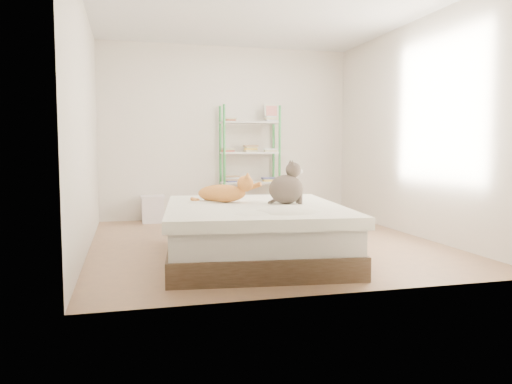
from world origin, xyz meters
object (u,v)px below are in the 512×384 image
object	(u,v)px
orange_cat	(222,191)
cardboard_box	(273,216)
shelf_unit	(250,164)
bed	(254,232)
white_bin	(153,209)
grey_cat	(286,183)

from	to	relation	value
orange_cat	cardboard_box	xyz separation A→B (m)	(0.90, 1.20, -0.44)
shelf_unit	cardboard_box	bearing A→B (deg)	-89.36
bed	shelf_unit	size ratio (longest dim) A/B	1.28
white_bin	cardboard_box	bearing A→B (deg)	-38.09
cardboard_box	bed	bearing A→B (deg)	-96.24
white_bin	shelf_unit	bearing A→B (deg)	1.22
bed	cardboard_box	world-z (taller)	bed
cardboard_box	white_bin	bearing A→B (deg)	158.78
grey_cat	cardboard_box	size ratio (longest dim) A/B	0.62
bed	shelf_unit	bearing A→B (deg)	83.48
cardboard_box	white_bin	size ratio (longest dim) A/B	1.72
shelf_unit	bed	bearing A→B (deg)	-103.14
grey_cat	white_bin	size ratio (longest dim) A/B	1.06
orange_cat	grey_cat	bearing A→B (deg)	-8.13
shelf_unit	white_bin	world-z (taller)	shelf_unit
bed	orange_cat	xyz separation A→B (m)	(-0.26, 0.29, 0.38)
cardboard_box	white_bin	xyz separation A→B (m)	(-1.47, 1.15, 0.00)
bed	white_bin	world-z (taller)	bed
white_bin	grey_cat	bearing A→B (deg)	-66.40
bed	grey_cat	bearing A→B (deg)	6.37
orange_cat	grey_cat	world-z (taller)	grey_cat
cardboard_box	shelf_unit	bearing A→B (deg)	107.51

